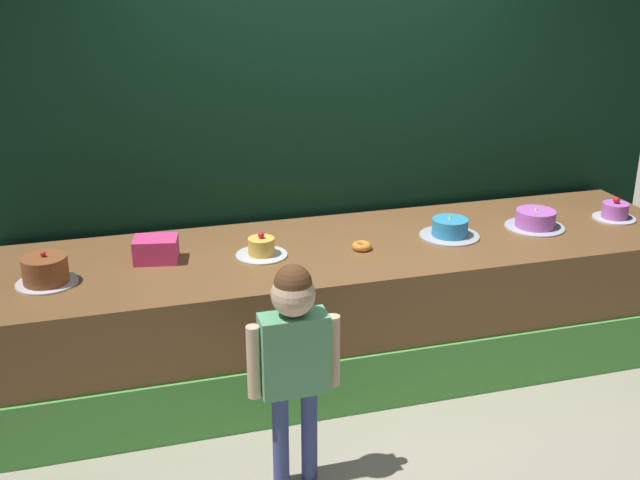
{
  "coord_description": "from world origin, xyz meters",
  "views": [
    {
      "loc": [
        -1.34,
        -3.39,
        2.37
      ],
      "look_at": [
        -0.28,
        0.32,
        0.89
      ],
      "focal_mm": 43.61,
      "sensor_mm": 36.0,
      "label": 1
    }
  ],
  "objects": [
    {
      "name": "cake_left",
      "position": [
        -0.56,
        0.5,
        0.81
      ],
      "size": [
        0.28,
        0.28,
        0.14
      ],
      "color": "silver",
      "rests_on": "stage_platform"
    },
    {
      "name": "ground_plane",
      "position": [
        0.0,
        0.0,
        0.0
      ],
      "size": [
        12.0,
        12.0,
        0.0
      ],
      "primitive_type": "plane",
      "color": "#ADA38E"
    },
    {
      "name": "cake_far_right",
      "position": [
        1.68,
        0.49,
        0.81
      ],
      "size": [
        0.26,
        0.26,
        0.14
      ],
      "color": "silver",
      "rests_on": "stage_platform"
    },
    {
      "name": "stage_platform",
      "position": [
        0.0,
        0.52,
        0.38
      ],
      "size": [
        3.95,
        1.07,
        0.76
      ],
      "color": "brown",
      "rests_on": "ground_plane"
    },
    {
      "name": "donut",
      "position": [
        0.0,
        0.44,
        0.78
      ],
      "size": [
        0.11,
        0.11,
        0.04
      ],
      "primitive_type": "torus",
      "color": "orange",
      "rests_on": "stage_platform"
    },
    {
      "name": "child_figure",
      "position": [
        -0.62,
        -0.45,
        0.71
      ],
      "size": [
        0.42,
        0.19,
        1.1
      ],
      "color": "#3F4C8C",
      "rests_on": "ground_plane"
    },
    {
      "name": "cake_right",
      "position": [
        1.12,
        0.49,
        0.81
      ],
      "size": [
        0.36,
        0.36,
        0.14
      ],
      "color": "silver",
      "rests_on": "stage_platform"
    },
    {
      "name": "pink_box",
      "position": [
        -1.12,
        0.59,
        0.83
      ],
      "size": [
        0.26,
        0.21,
        0.13
      ],
      "primitive_type": "cube",
      "rotation": [
        0.0,
        0.0,
        -0.19
      ],
      "color": "#F13E83",
      "rests_on": "stage_platform"
    },
    {
      "name": "curtain_backdrop",
      "position": [
        0.0,
        1.15,
        1.3
      ],
      "size": [
        4.6,
        0.08,
        2.6
      ],
      "primitive_type": "cube",
      "color": "#113823",
      "rests_on": "ground_plane"
    },
    {
      "name": "cake_far_left",
      "position": [
        -1.68,
        0.44,
        0.83
      ],
      "size": [
        0.31,
        0.31,
        0.17
      ],
      "color": "silver",
      "rests_on": "stage_platform"
    },
    {
      "name": "cake_center",
      "position": [
        0.56,
        0.49,
        0.81
      ],
      "size": [
        0.35,
        0.35,
        0.14
      ],
      "color": "silver",
      "rests_on": "stage_platform"
    }
  ]
}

